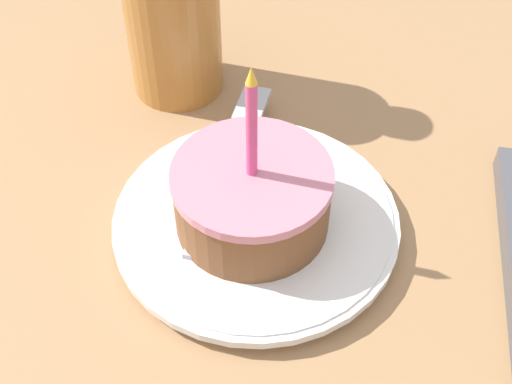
% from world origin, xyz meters
% --- Properties ---
extents(ground_plane, '(2.40, 2.40, 0.04)m').
position_xyz_m(ground_plane, '(0.00, 0.00, -0.02)').
color(ground_plane, '#9E754C').
rests_on(ground_plane, ground).
extents(plate, '(0.22, 0.22, 0.02)m').
position_xyz_m(plate, '(0.03, -0.01, 0.01)').
color(plate, white).
rests_on(plate, ground_plane).
extents(cake_slice, '(0.11, 0.11, 0.14)m').
position_xyz_m(cake_slice, '(0.02, -0.01, 0.04)').
color(cake_slice, brown).
rests_on(cake_slice, plate).
extents(fork, '(0.19, 0.04, 0.00)m').
position_xyz_m(fork, '(0.09, 0.02, 0.02)').
color(fork, '#B2B2B7').
rests_on(fork, plate).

